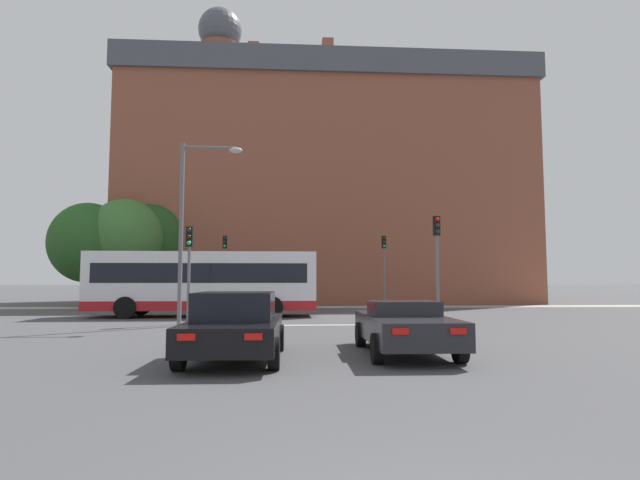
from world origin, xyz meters
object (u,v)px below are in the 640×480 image
at_px(car_roadster_right, 404,326).
at_px(traffic_light_far_right, 384,260).
at_px(pedestrian_walking_west, 180,290).
at_px(traffic_light_near_left, 189,258).
at_px(traffic_light_far_left, 225,260).
at_px(street_lamp_junction, 193,212).
at_px(bus_crossing_lead, 204,282).
at_px(car_saloon_left, 235,325).
at_px(pedestrian_walking_east, 162,290).
at_px(pedestrian_waiting, 283,290).
at_px(traffic_light_near_right, 437,251).

xyz_separation_m(car_roadster_right, traffic_light_far_right, (3.42, 19.93, 2.41)).
bearing_deg(pedestrian_walking_west, traffic_light_near_left, 8.49).
bearing_deg(traffic_light_far_left, street_lamp_junction, -88.41).
distance_m(traffic_light_far_left, street_lamp_junction, 12.82).
distance_m(bus_crossing_lead, traffic_light_far_left, 7.80).
distance_m(car_saloon_left, bus_crossing_lead, 13.53).
bearing_deg(pedestrian_walking_west, pedestrian_walking_east, -53.51).
bearing_deg(pedestrian_waiting, traffic_light_far_left, -102.82).
bearing_deg(pedestrian_waiting, bus_crossing_lead, -47.88).
distance_m(traffic_light_far_left, pedestrian_walking_west, 3.80).
height_order(traffic_light_near_right, traffic_light_far_left, traffic_light_far_left).
height_order(car_saloon_left, car_roadster_right, car_saloon_left).
relative_size(car_saloon_left, pedestrian_waiting, 2.40).
bearing_deg(pedestrian_walking_east, bus_crossing_lead, -50.03).
bearing_deg(traffic_light_near_left, car_roadster_right, -51.48).
height_order(traffic_light_near_right, pedestrian_waiting, traffic_light_near_right).
height_order(traffic_light_near_left, pedestrian_walking_west, traffic_light_near_left).
bearing_deg(street_lamp_junction, traffic_light_far_left, 91.59).
bearing_deg(street_lamp_junction, pedestrian_walking_west, 103.58).
xyz_separation_m(car_saloon_left, pedestrian_walking_east, (-6.87, 21.24, 0.35)).
xyz_separation_m(pedestrian_walking_east, pedestrian_walking_west, (0.96, 0.85, 0.01)).
bearing_deg(traffic_light_far_left, traffic_light_far_right, -1.92).
bearing_deg(bus_crossing_lead, car_roadster_right, -151.75).
bearing_deg(traffic_light_near_left, pedestrian_walking_west, 103.36).
xyz_separation_m(traffic_light_near_left, traffic_light_far_right, (10.12, 11.51, 0.44)).
bearing_deg(car_saloon_left, street_lamp_junction, 108.54).
height_order(car_saloon_left, traffic_light_far_left, traffic_light_far_left).
xyz_separation_m(bus_crossing_lead, traffic_light_far_right, (10.18, 7.33, 1.42)).
relative_size(traffic_light_near_right, traffic_light_far_right, 0.95).
distance_m(traffic_light_far_left, traffic_light_near_left, 11.86).
distance_m(car_roadster_right, pedestrian_waiting, 21.24).
bearing_deg(traffic_light_near_right, pedestrian_walking_east, 138.85).
bearing_deg(bus_crossing_lead, pedestrian_waiting, -23.79).
distance_m(bus_crossing_lead, traffic_light_near_left, 4.29).
xyz_separation_m(street_lamp_junction, pedestrian_walking_west, (-3.37, 13.97, -3.24)).
height_order(traffic_light_far_left, traffic_light_near_left, traffic_light_far_left).
distance_m(car_saloon_left, car_roadster_right, 3.95).
height_order(bus_crossing_lead, traffic_light_near_left, traffic_light_near_left).
distance_m(traffic_light_near_left, pedestrian_waiting, 13.20).
height_order(car_roadster_right, traffic_light_near_right, traffic_light_near_right).
bearing_deg(pedestrian_walking_west, car_saloon_left, 10.09).
relative_size(bus_crossing_lead, traffic_light_far_left, 2.34).
relative_size(car_roadster_right, pedestrian_walking_west, 2.40).
xyz_separation_m(car_saloon_left, pedestrian_walking_west, (-5.90, 22.09, 0.36)).
relative_size(traffic_light_near_right, street_lamp_junction, 0.62).
bearing_deg(car_saloon_left, traffic_light_near_right, 52.02).
relative_size(pedestrian_waiting, pedestrian_walking_west, 0.99).
xyz_separation_m(traffic_light_near_right, pedestrian_walking_west, (-13.16, 13.19, -1.83)).
relative_size(car_saloon_left, pedestrian_walking_east, 2.39).
xyz_separation_m(car_saloon_left, traffic_light_far_left, (-2.88, 20.86, 2.30)).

